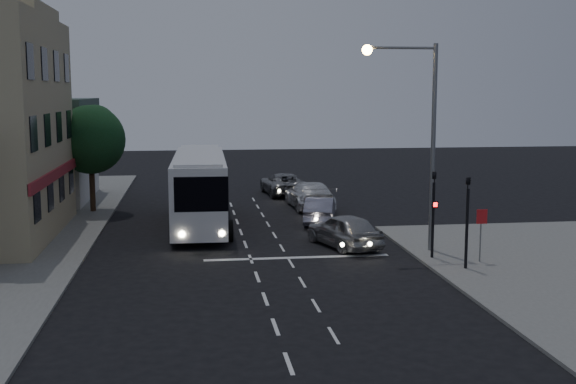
{
  "coord_description": "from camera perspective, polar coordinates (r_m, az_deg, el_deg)",
  "views": [
    {
      "loc": [
        -2.45,
        -27.96,
        7.1
      ],
      "look_at": [
        2.24,
        6.68,
        2.2
      ],
      "focal_mm": 45.0,
      "sensor_mm": 36.0,
      "label": 1
    }
  ],
  "objects": [
    {
      "name": "car_sedan_b",
      "position": [
        43.89,
        1.74,
        -0.24
      ],
      "size": [
        2.59,
        5.79,
        1.65
      ],
      "primitive_type": "imported",
      "rotation": [
        0.0,
        0.0,
        3.19
      ],
      "color": "silver",
      "rests_on": "ground"
    },
    {
      "name": "car_suv",
      "position": [
        33.11,
        4.47,
        -3.04
      ],
      "size": [
        3.17,
        4.97,
        1.57
      ],
      "primitive_type": "imported",
      "rotation": [
        0.0,
        0.0,
        3.45
      ],
      "color": "#A1A1A1",
      "rests_on": "ground"
    },
    {
      "name": "regulatory_sign",
      "position": [
        30.61,
        15.02,
        -2.66
      ],
      "size": [
        0.45,
        0.12,
        2.2
      ],
      "color": "slate",
      "rests_on": "sidewalk_near"
    },
    {
      "name": "streetlight",
      "position": [
        31.74,
        10.32,
        5.38
      ],
      "size": [
        3.32,
        0.44,
        9.0
      ],
      "color": "slate",
      "rests_on": "sidewalk_near"
    },
    {
      "name": "car_sedan_a",
      "position": [
        39.04,
        2.53,
        -1.45
      ],
      "size": [
        2.46,
        4.55,
        1.42
      ],
      "primitive_type": "imported",
      "rotation": [
        0.0,
        0.0,
        2.91
      ],
      "color": "#9290A3",
      "rests_on": "ground"
    },
    {
      "name": "tour_bus",
      "position": [
        38.46,
        -7.0,
        0.43
      ],
      "size": [
        3.0,
        12.63,
        3.86
      ],
      "rotation": [
        0.0,
        0.0,
        -0.02
      ],
      "color": "silver",
      "rests_on": "ground"
    },
    {
      "name": "low_building_north",
      "position": [
        49.36,
        -20.65,
        3.16
      ],
      "size": [
        9.4,
        9.4,
        6.5
      ],
      "color": "#BBBAB6",
      "rests_on": "sidewalk_far"
    },
    {
      "name": "ground",
      "position": [
        28.95,
        -2.63,
        -6.22
      ],
      "size": [
        120.0,
        120.0,
        0.0
      ],
      "primitive_type": "plane",
      "color": "black"
    },
    {
      "name": "car_sedan_c",
      "position": [
        49.77,
        -0.39,
        0.65
      ],
      "size": [
        2.96,
        5.58,
        1.5
      ],
      "primitive_type": "imported",
      "rotation": [
        0.0,
        0.0,
        3.23
      ],
      "color": "gray",
      "rests_on": "ground"
    },
    {
      "name": "street_tree",
      "position": [
        43.45,
        -15.35,
        4.26
      ],
      "size": [
        4.0,
        4.0,
        6.2
      ],
      "color": "black",
      "rests_on": "sidewalk_far"
    },
    {
      "name": "road_markings",
      "position": [
        32.28,
        -0.87,
        -4.72
      ],
      "size": [
        8.0,
        30.55,
        0.01
      ],
      "color": "silver",
      "rests_on": "ground"
    },
    {
      "name": "traffic_signal_main",
      "position": [
        30.8,
        11.43,
        -0.92
      ],
      "size": [
        0.25,
        0.35,
        4.1
      ],
      "color": "black",
      "rests_on": "sidewalk_near"
    },
    {
      "name": "traffic_signal_side",
      "position": [
        29.22,
        14.0,
        -1.48
      ],
      "size": [
        0.18,
        0.15,
        4.1
      ],
      "color": "black",
      "rests_on": "sidewalk_near"
    }
  ]
}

